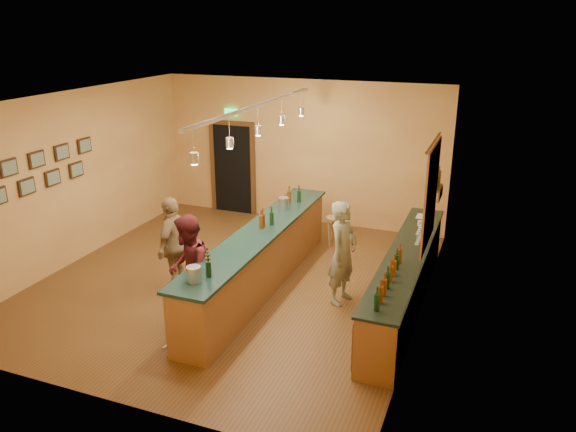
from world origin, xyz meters
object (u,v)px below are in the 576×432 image
at_px(tasting_bar, 260,255).
at_px(customer_a, 188,270).
at_px(bar_stool, 333,224).
at_px(back_counter, 405,279).
at_px(customer_b, 174,244).
at_px(bartender, 343,253).

xyz_separation_m(tasting_bar, customer_a, (-0.55, -1.43, 0.25)).
bearing_deg(bar_stool, back_counter, -48.30).
height_order(back_counter, customer_b, customer_b).
relative_size(bartender, customer_a, 1.01).
height_order(back_counter, bartender, bartender).
distance_m(back_counter, bartender, 1.08).
bearing_deg(customer_b, back_counter, 97.14).
height_order(customer_a, customer_b, customer_a).
xyz_separation_m(tasting_bar, bar_stool, (0.65, 2.20, -0.11)).
xyz_separation_m(bartender, bar_stool, (-0.81, 2.20, -0.37)).
height_order(tasting_bar, bar_stool, tasting_bar).
bearing_deg(tasting_bar, customer_a, -111.01).
height_order(bartender, customer_b, bartender).
xyz_separation_m(customer_a, customer_b, (-0.77, 0.82, -0.02)).
height_order(bartender, bar_stool, bartender).
xyz_separation_m(back_counter, customer_a, (-2.99, -1.61, 0.37)).
bearing_deg(tasting_bar, bar_stool, 73.67).
bearing_deg(bartender, back_counter, -67.31).
relative_size(tasting_bar, bar_stool, 7.98).
height_order(back_counter, customer_a, customer_a).
xyz_separation_m(tasting_bar, bartender, (1.45, 0.00, 0.26)).
bearing_deg(customer_a, bar_stool, 140.27).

